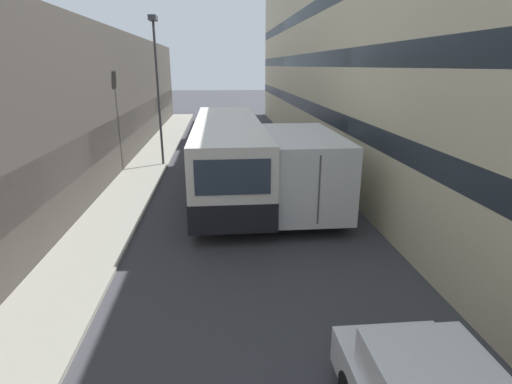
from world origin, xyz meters
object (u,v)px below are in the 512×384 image
at_px(bus, 228,154).
at_px(box_truck, 297,165).
at_px(street_lamp, 156,65).
at_px(panel_van, 211,126).

height_order(bus, box_truck, bus).
bearing_deg(street_lamp, panel_van, 70.09).
relative_size(panel_van, street_lamp, 0.56).
distance_m(bus, panel_van, 11.56).
bearing_deg(panel_van, street_lamp, -109.91).
xyz_separation_m(box_truck, street_lamp, (-5.80, 6.65, 3.53)).
xyz_separation_m(box_truck, panel_van, (-3.34, 13.45, -0.42)).
relative_size(bus, street_lamp, 1.54).
relative_size(bus, box_truck, 1.53).
relative_size(bus, panel_van, 2.76).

